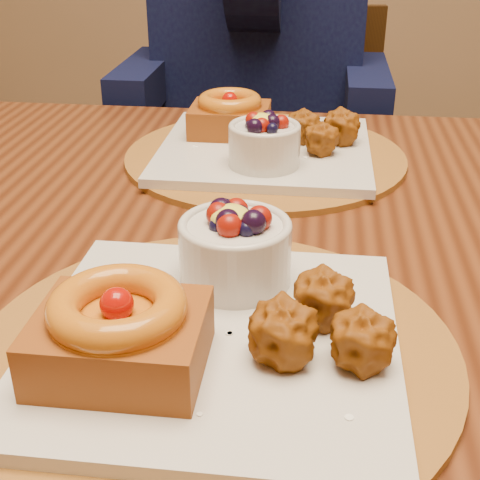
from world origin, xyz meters
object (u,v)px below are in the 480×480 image
dining_table (247,291)px  place_setting_near (211,319)px  diner (260,9)px  place_setting_far (263,143)px  chair_far (299,171)px

dining_table → place_setting_near: bearing=-90.9°
diner → place_setting_far: bearing=-81.9°
place_setting_far → chair_far: (0.03, 0.70, -0.31)m
dining_table → place_setting_near: size_ratio=4.21×
dining_table → place_setting_far: size_ratio=4.21×
place_setting_far → diner: size_ratio=0.46×
dining_table → place_setting_near: (-0.00, -0.21, 0.11)m
dining_table → place_setting_far: bearing=90.7°
dining_table → place_setting_near: 0.24m
dining_table → place_setting_far: (-0.00, 0.22, 0.10)m
place_setting_near → diner: (-0.05, 0.95, 0.09)m
dining_table → chair_far: (0.03, 0.92, -0.21)m
place_setting_near → place_setting_far: size_ratio=1.00×
place_setting_near → diner: bearing=93.3°
place_setting_near → place_setting_far: place_setting_near is taller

